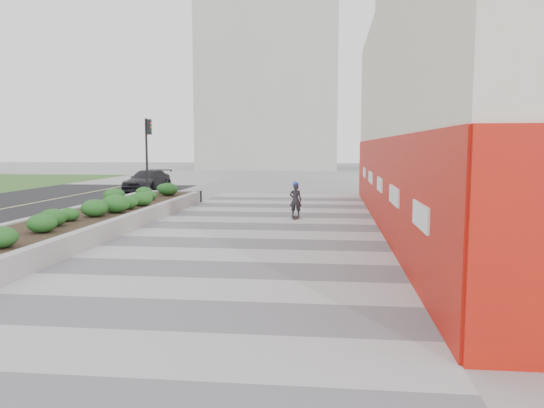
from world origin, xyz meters
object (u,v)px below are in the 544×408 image
at_px(traffic_signal_near, 148,146).
at_px(skateboarder, 296,200).
at_px(car_dark, 148,181).
at_px(planter, 91,217).

bearing_deg(traffic_signal_near, skateboarder, -40.87).
xyz_separation_m(traffic_signal_near, skateboarder, (8.26, -7.15, -2.04)).
xyz_separation_m(skateboarder, car_dark, (-9.92, 11.65, -0.07)).
bearing_deg(skateboarder, planter, -149.17).
distance_m(planter, car_dark, 15.38).
relative_size(planter, car_dark, 4.04).
height_order(planter, traffic_signal_near, traffic_signal_near).
bearing_deg(car_dark, traffic_signal_near, -66.22).
relative_size(skateboarder, car_dark, 0.32).
bearing_deg(traffic_signal_near, car_dark, 110.25).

